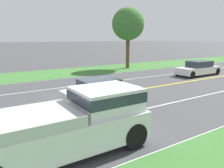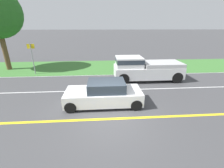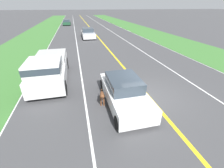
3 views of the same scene
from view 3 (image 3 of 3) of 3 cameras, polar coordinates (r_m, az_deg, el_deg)
The scene contains 10 objects.
ground_plane at distance 8.71m, azimuth 13.62°, elevation -4.55°, with size 400.00×400.00×0.00m, color #424244.
centre_divider_line at distance 8.71m, azimuth 13.62°, elevation -4.53°, with size 0.18×160.00×0.01m, color yellow.
lane_edge_line_right at distance 8.57m, azimuth -34.30°, elevation -9.78°, with size 0.14×160.00×0.01m, color white.
lane_dash_same_dir at distance 7.90m, azimuth -9.99°, elevation -7.80°, with size 0.10×160.00×0.01m, color white.
lane_dash_oncoming at distance 10.67m, azimuth 30.72°, elevation -1.63°, with size 0.10×160.00×0.01m, color white.
ego_car at distance 7.64m, azimuth 4.66°, elevation -3.01°, with size 1.81×4.22×1.39m.
dog at distance 7.59m, azimuth -3.79°, elevation -4.52°, with size 0.30×1.12×0.79m.
pickup_truck at distance 10.41m, azimuth -22.84°, elevation 5.56°, with size 2.08×5.42×1.93m.
car_trailing_near at distance 25.08m, azimuth -9.13°, elevation 18.53°, with size 1.91×4.67×1.44m.
car_trailing_mid at distance 43.65m, azimuth -16.87°, elevation 21.51°, with size 1.91×4.24×1.30m.
Camera 3 is at (3.67, 6.46, 4.54)m, focal length 24.00 mm.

